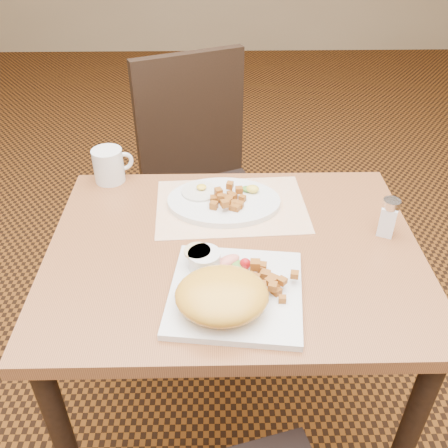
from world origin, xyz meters
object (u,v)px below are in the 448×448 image
(table, at_px, (234,280))
(coffee_mug, at_px, (109,165))
(chair_far, at_px, (203,176))
(salt_shaker, at_px, (389,217))
(plate_oval, at_px, (224,201))
(plate_square, at_px, (236,293))

(table, bearing_deg, coffee_mug, 137.39)
(chair_far, bearing_deg, table, 74.55)
(salt_shaker, bearing_deg, table, -173.06)
(table, xyz_separation_m, coffee_mug, (-0.35, 0.32, 0.16))
(plate_oval, xyz_separation_m, coffee_mug, (-0.33, 0.14, 0.04))
(table, distance_m, plate_square, 0.20)
(plate_oval, height_order, coffee_mug, coffee_mug)
(table, distance_m, chair_far, 0.71)
(chair_far, relative_size, salt_shaker, 9.70)
(table, xyz_separation_m, plate_oval, (-0.02, 0.18, 0.12))
(coffee_mug, bearing_deg, salt_shaker, -20.62)
(table, relative_size, salt_shaker, 9.00)
(table, distance_m, plate_oval, 0.22)
(table, xyz_separation_m, plate_square, (-0.00, -0.17, 0.12))
(chair_far, xyz_separation_m, salt_shaker, (0.47, -0.65, 0.26))
(plate_oval, height_order, salt_shaker, salt_shaker)
(plate_oval, bearing_deg, table, -83.32)
(plate_square, bearing_deg, chair_far, 95.82)
(chair_far, distance_m, plate_square, 0.89)
(chair_far, distance_m, salt_shaker, 0.84)
(plate_square, xyz_separation_m, salt_shaker, (0.38, 0.21, 0.04))
(table, height_order, chair_far, chair_far)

